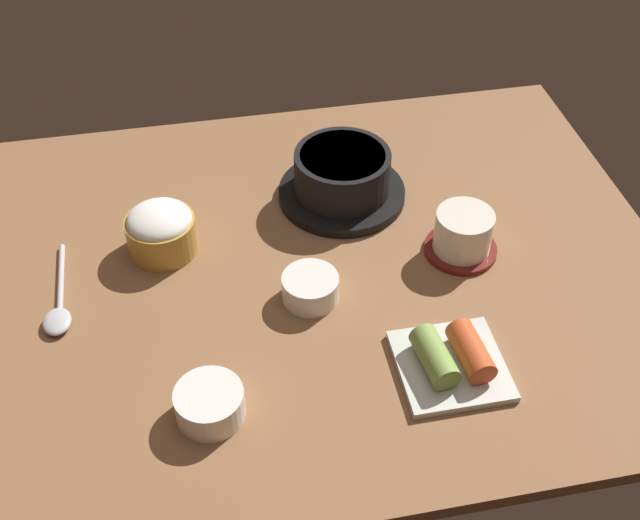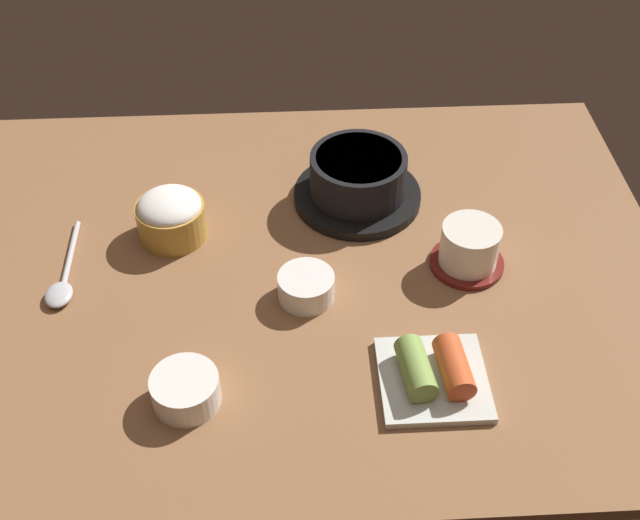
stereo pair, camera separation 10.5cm
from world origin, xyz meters
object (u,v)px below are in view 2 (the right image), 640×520
(stone_pot, at_px, (358,180))
(rice_bowl, at_px, (171,216))
(side_bowl_near, at_px, (185,389))
(spoon, at_px, (62,283))
(kimchi_plate, at_px, (434,373))
(banchan_cup_center, at_px, (309,286))
(tea_cup_with_saucer, at_px, (469,248))

(stone_pot, height_order, rice_bowl, stone_pot)
(side_bowl_near, relative_size, spoon, 0.47)
(kimchi_plate, distance_m, side_bowl_near, 0.29)
(side_bowl_near, bearing_deg, banchan_cup_center, 46.90)
(side_bowl_near, bearing_deg, spoon, 132.44)
(stone_pot, relative_size, banchan_cup_center, 2.54)
(rice_bowl, distance_m, tea_cup_with_saucer, 0.41)
(rice_bowl, bearing_deg, banchan_cup_center, -35.08)
(stone_pot, height_order, side_bowl_near, stone_pot)
(spoon, bearing_deg, tea_cup_with_saucer, 1.28)
(banchan_cup_center, xyz_separation_m, kimchi_plate, (0.14, -0.15, -0.00))
(stone_pot, relative_size, side_bowl_near, 2.37)
(rice_bowl, bearing_deg, kimchi_plate, -40.44)
(rice_bowl, xyz_separation_m, side_bowl_near, (0.04, -0.29, -0.01))
(tea_cup_with_saucer, distance_m, kimchi_plate, 0.21)
(rice_bowl, bearing_deg, side_bowl_near, -82.44)
(spoon, bearing_deg, rice_bowl, 34.56)
(banchan_cup_center, distance_m, spoon, 0.33)
(banchan_cup_center, relative_size, side_bowl_near, 0.93)
(tea_cup_with_saucer, distance_m, side_bowl_near, 0.42)
(stone_pot, xyz_separation_m, rice_bowl, (-0.27, -0.06, -0.00))
(side_bowl_near, bearing_deg, kimchi_plate, 2.19)
(stone_pot, bearing_deg, spoon, -158.53)
(side_bowl_near, distance_m, spoon, 0.26)
(stone_pot, distance_m, side_bowl_near, 0.42)
(stone_pot, height_order, spoon, stone_pot)
(tea_cup_with_saucer, bearing_deg, banchan_cup_center, -167.63)
(rice_bowl, height_order, kimchi_plate, rice_bowl)
(stone_pot, bearing_deg, kimchi_plate, -80.06)
(side_bowl_near, bearing_deg, tea_cup_with_saucer, 29.43)
(stone_pot, xyz_separation_m, kimchi_plate, (0.06, -0.34, -0.02))
(rice_bowl, bearing_deg, tea_cup_with_saucer, -11.70)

